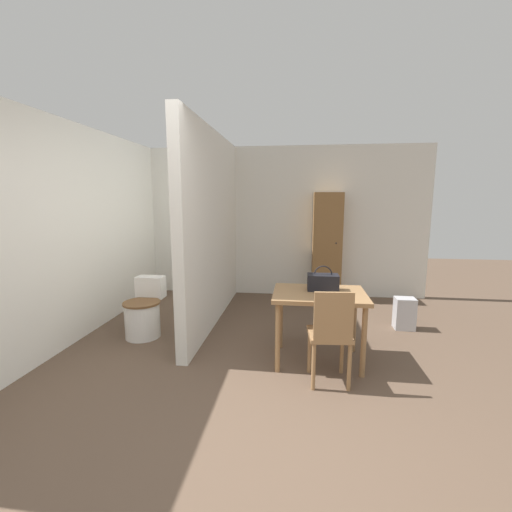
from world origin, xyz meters
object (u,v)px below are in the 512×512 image
handbag (323,282)px  space_heater (404,313)px  dining_table (319,302)px  wooden_cabinet (327,247)px  wooden_chair (331,333)px  toilet (144,313)px

handbag → space_heater: bearing=40.1°
handbag → dining_table: bearing=-112.3°
handbag → space_heater: size_ratio=0.77×
wooden_cabinet → dining_table: bearing=-96.3°
dining_table → wooden_chair: bearing=-80.4°
dining_table → wooden_chair: wooden_chair is taller
toilet → handbag: bearing=-9.1°
handbag → space_heater: 1.57m
toilet → dining_table: bearing=-11.7°
space_heater → handbag: bearing=-139.9°
space_heater → wooden_chair: bearing=-125.9°
wooden_chair → wooden_cabinet: (0.17, 2.71, 0.39)m
toilet → wooden_cabinet: (2.30, 1.83, 0.59)m
toilet → handbag: handbag is taller
wooden_chair → dining_table: bearing=95.0°
dining_table → handbag: handbag is taller
handbag → space_heater: (1.11, 0.93, -0.61)m
wooden_cabinet → space_heater: size_ratio=4.31×
handbag → wooden_cabinet: size_ratio=0.18×
wooden_chair → space_heater: bearing=49.6°
dining_table → wooden_cabinet: bearing=83.7°
dining_table → toilet: dining_table is taller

